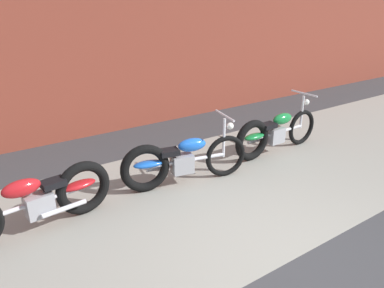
{
  "coord_description": "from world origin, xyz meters",
  "views": [
    {
      "loc": [
        -2.58,
        -2.05,
        2.65
      ],
      "look_at": [
        0.08,
        1.87,
        0.75
      ],
      "focal_mm": 34.3,
      "sensor_mm": 36.0,
      "label": 1
    }
  ],
  "objects": [
    {
      "name": "ground_plane",
      "position": [
        0.0,
        0.0,
        0.0
      ],
      "size": [
        80.0,
        80.0,
        0.0
      ],
      "primitive_type": "plane",
      "color": "#38383A"
    },
    {
      "name": "sidewalk_slab",
      "position": [
        0.0,
        1.75,
        0.0
      ],
      "size": [
        36.0,
        3.5,
        0.01
      ],
      "primitive_type": "cube",
      "color": "gray",
      "rests_on": "ground"
    },
    {
      "name": "brick_building_wall",
      "position": [
        0.0,
        5.2,
        2.42
      ],
      "size": [
        36.0,
        0.5,
        4.83
      ],
      "primitive_type": "cube",
      "color": "brown",
      "rests_on": "ground"
    },
    {
      "name": "motorcycle_red",
      "position": [
        -1.89,
        2.14,
        0.4
      ],
      "size": [
        2.0,
        0.58,
        1.03
      ],
      "rotation": [
        0.0,
        0.0,
        3.25
      ],
      "color": "black",
      "rests_on": "ground"
    },
    {
      "name": "motorcycle_blue",
      "position": [
        0.01,
        2.17,
        0.4
      ],
      "size": [
        1.99,
        0.7,
        1.03
      ],
      "rotation": [
        0.0,
        0.0,
        -0.2
      ],
      "color": "black",
      "rests_on": "ground"
    },
    {
      "name": "motorcycle_green",
      "position": [
        2.06,
        2.24,
        0.4
      ],
      "size": [
        2.01,
        0.58,
        1.03
      ],
      "rotation": [
        0.0,
        0.0,
        0.02
      ],
      "color": "black",
      "rests_on": "ground"
    }
  ]
}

